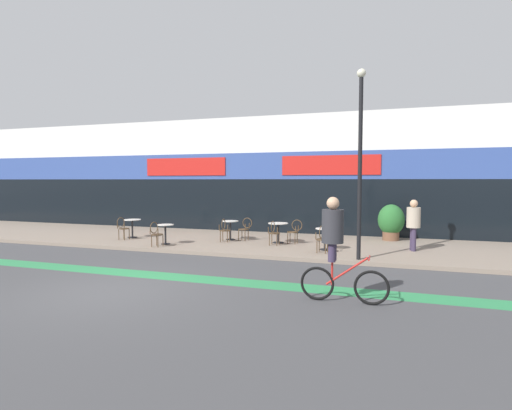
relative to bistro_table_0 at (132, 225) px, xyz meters
The scene contains 20 objects.
ground_plane 7.77m from the bistro_table_0, 58.09° to the right, with size 120.00×120.00×0.00m, color #424244.
sidewalk_slab 4.19m from the bistro_table_0, ahead, with size 40.00×5.50×0.12m, color gray.
storefront_facade 7.06m from the bistro_table_0, 52.79° to the left, with size 40.00×4.06×5.36m.
bike_lane_stripe 6.45m from the bistro_table_0, 50.35° to the right, with size 36.00×0.70×0.01m, color #2D844C.
bistro_table_0 is the anchor object (origin of this frame).
bistro_table_1 2.43m from the bistro_table_0, 26.00° to the right, with size 0.60×0.60×0.73m.
bistro_table_2 4.11m from the bistro_table_0, ahead, with size 0.64×0.64×0.75m.
bistro_table_3 6.07m from the bistro_table_0, ahead, with size 0.75×0.75×0.75m.
bistro_table_4 7.95m from the bistro_table_0, ahead, with size 0.63×0.63×0.74m.
cafe_chair_0_near 0.63m from the bistro_table_0, 90.68° to the right, with size 0.44×0.59×0.90m.
cafe_chair_1_near 2.76m from the bistro_table_0, 37.85° to the right, with size 0.44×0.60×0.90m.
cafe_chair_2_near 4.05m from the bistro_table_0, ahead, with size 0.43×0.59×0.90m.
cafe_chair_2_side 4.72m from the bistro_table_0, ahead, with size 0.60×0.45×0.90m.
cafe_chair_3_near 6.05m from the bistro_table_0, ahead, with size 0.41×0.58×0.90m.
cafe_chair_3_side 6.70m from the bistro_table_0, ahead, with size 0.59×0.43×0.90m.
cafe_chair_4_near 8.01m from the bistro_table_0, ahead, with size 0.44×0.59×0.90m.
planter_pot 10.40m from the bistro_table_0, 14.25° to the left, with size 1.01×1.01×1.41m.
lamp_post 9.68m from the bistro_table_0, 10.89° to the right, with size 0.26×0.26×5.58m.
cyclist_0 10.65m from the bistro_table_0, 32.80° to the right, with size 1.78×0.48×2.14m.
pedestrian_near_end 10.78m from the bistro_table_0, ahead, with size 0.52×0.52×1.71m.
Camera 1 is at (5.81, -7.29, 2.48)m, focal length 28.00 mm.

